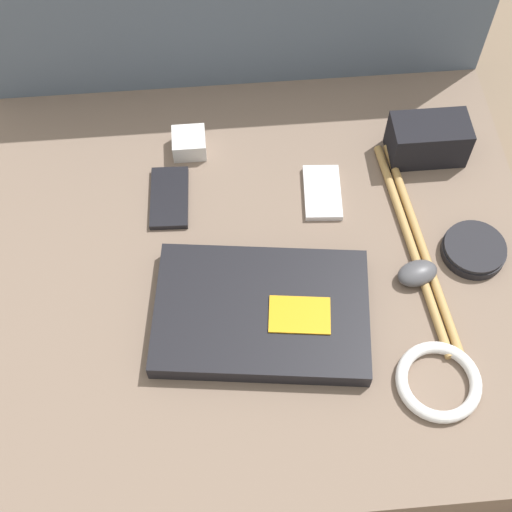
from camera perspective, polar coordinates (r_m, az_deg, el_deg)
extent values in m
plane|color=#7A6651|center=(1.25, 0.00, -3.84)|extent=(8.00, 8.00, 0.00)
cube|color=#7A6656|center=(1.19, 0.00, -2.27)|extent=(0.90, 0.78, 0.14)
cube|color=slate|center=(1.38, -1.84, 19.11)|extent=(0.90, 0.20, 0.46)
cube|color=black|center=(1.07, 0.47, -4.53)|extent=(0.34, 0.25, 0.03)
cube|color=orange|center=(1.05, 3.51, -4.72)|extent=(0.10, 0.07, 0.00)
ellipsoid|color=#4C4C51|center=(1.13, 12.78, -1.35)|extent=(0.07, 0.06, 0.03)
cylinder|color=black|center=(1.18, 17.00, 0.42)|extent=(0.10, 0.10, 0.02)
cylinder|color=#232328|center=(1.17, 17.13, 0.71)|extent=(0.10, 0.10, 0.01)
cube|color=silver|center=(1.20, 5.33, 5.08)|extent=(0.07, 0.11, 0.01)
cube|color=black|center=(1.20, -6.94, 4.66)|extent=(0.07, 0.12, 0.01)
cube|color=black|center=(1.26, 13.60, 9.04)|extent=(0.13, 0.07, 0.07)
cube|color=silver|center=(1.25, -5.37, 8.98)|extent=(0.06, 0.06, 0.04)
torus|color=white|center=(1.06, 14.40, -9.69)|extent=(0.12, 0.12, 0.02)
cylinder|color=tan|center=(1.16, 12.26, 1.00)|extent=(0.05, 0.40, 0.01)
cylinder|color=tan|center=(1.17, 13.01, 1.11)|extent=(0.05, 0.40, 0.01)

